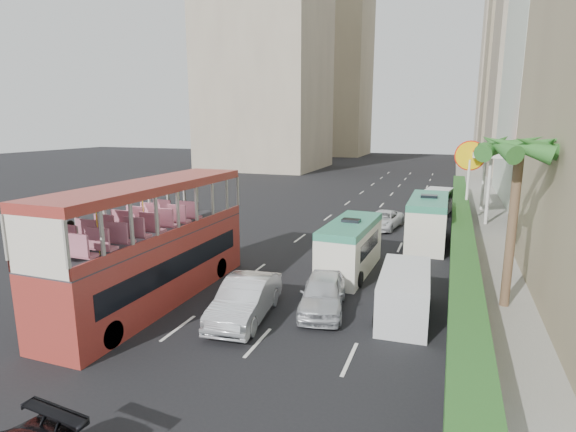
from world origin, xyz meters
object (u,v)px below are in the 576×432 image
at_px(minibus_near, 350,247).
at_px(car_silver_lane_b, 322,310).
at_px(double_decker_bus, 153,243).
at_px(minibus_far, 428,221).
at_px(panel_van_far, 436,202).
at_px(panel_van_near, 404,294).
at_px(van_asset, 383,228).
at_px(palm_tree, 512,228).
at_px(shell_station, 514,185).
at_px(car_silver_lane_a, 246,318).

bearing_deg(minibus_near, car_silver_lane_b, -87.53).
distance_m(double_decker_bus, minibus_far, 16.98).
bearing_deg(car_silver_lane_b, panel_van_far, 70.78).
bearing_deg(panel_van_near, van_asset, 98.56).
relative_size(panel_van_far, palm_tree, 0.77).
bearing_deg(palm_tree, car_silver_lane_b, -159.23).
relative_size(car_silver_lane_b, shell_station, 0.53).
height_order(car_silver_lane_b, minibus_near, minibus_near).
relative_size(minibus_near, panel_van_near, 1.29).
distance_m(palm_tree, shell_station, 19.14).
distance_m(car_silver_lane_a, minibus_far, 15.13).
height_order(double_decker_bus, panel_van_far, double_decker_bus).
bearing_deg(palm_tree, panel_van_far, 100.01).
xyz_separation_m(car_silver_lane_b, palm_tree, (6.87, 2.60, 3.38)).
distance_m(car_silver_lane_b, van_asset, 15.42).
bearing_deg(van_asset, car_silver_lane_a, -90.32).
distance_m(double_decker_bus, car_silver_lane_a, 5.05).
bearing_deg(palm_tree, shell_station, 83.40).
height_order(car_silver_lane_b, shell_station, shell_station).
distance_m(double_decker_bus, panel_van_near, 10.37).
bearing_deg(van_asset, minibus_far, -37.60).
relative_size(car_silver_lane_a, palm_tree, 0.75).
bearing_deg(car_silver_lane_b, double_decker_bus, -179.04).
distance_m(panel_van_near, panel_van_far, 21.53).
bearing_deg(panel_van_near, car_silver_lane_a, -160.41).
bearing_deg(minibus_far, shell_station, 58.55).
bearing_deg(shell_station, car_silver_lane_b, -112.77).
bearing_deg(panel_van_far, car_silver_lane_a, -95.35).
bearing_deg(van_asset, panel_van_far, 72.47).
bearing_deg(double_decker_bus, minibus_far, 52.78).
height_order(panel_van_far, shell_station, shell_station).
height_order(panel_van_near, palm_tree, palm_tree).
distance_m(car_silver_lane_a, panel_van_far, 24.64).
xyz_separation_m(car_silver_lane_a, car_silver_lane_b, (2.57, 1.76, 0.00)).
height_order(car_silver_lane_b, panel_van_far, panel_van_far).
relative_size(car_silver_lane_b, minibus_far, 0.65).
xyz_separation_m(minibus_far, palm_tree, (3.55, -9.50, 1.92)).
relative_size(double_decker_bus, van_asset, 2.49).
relative_size(minibus_near, shell_station, 0.73).
relative_size(car_silver_lane_a, minibus_far, 0.73).
relative_size(car_silver_lane_a, minibus_near, 0.82).
bearing_deg(shell_station, minibus_near, -118.75).
bearing_deg(double_decker_bus, palm_tree, 16.16).
bearing_deg(van_asset, shell_station, 43.33).
xyz_separation_m(minibus_far, shell_station, (5.75, 9.50, 1.29)).
distance_m(van_asset, shell_station, 11.20).
xyz_separation_m(double_decker_bus, palm_tree, (13.80, 4.00, 0.85)).
bearing_deg(van_asset, double_decker_bus, -104.15).
bearing_deg(palm_tree, van_asset, 117.71).
bearing_deg(panel_van_near, palm_tree, 25.56).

